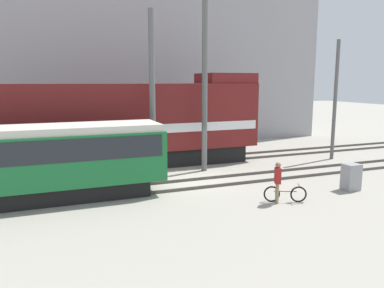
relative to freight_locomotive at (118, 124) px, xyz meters
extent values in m
plane|color=#9E998C|center=(2.82, -4.15, -2.50)|extent=(120.00, 120.00, 0.00)
cube|color=#47423D|center=(2.82, -5.72, -2.43)|extent=(60.00, 0.07, 0.14)
cube|color=#47423D|center=(2.82, -4.29, -2.43)|extent=(60.00, 0.07, 0.14)
cube|color=#47423D|center=(2.82, -0.72, -2.43)|extent=(60.00, 0.07, 0.14)
cube|color=#47423D|center=(2.82, 0.72, -2.43)|extent=(60.00, 0.07, 0.14)
cube|color=#99999E|center=(2.82, 9.26, 4.20)|extent=(31.30, 6.00, 13.39)
cube|color=black|center=(-0.14, 0.00, -2.00)|extent=(15.28, 2.55, 1.00)
cube|color=maroon|center=(-0.14, 0.00, 0.37)|extent=(16.60, 3.00, 3.74)
cube|color=white|center=(-0.14, 0.00, -0.19)|extent=(16.27, 3.04, 0.50)
cube|color=maroon|center=(6.67, 0.00, 2.54)|extent=(3.00, 2.85, 0.60)
cube|color=black|center=(-4.77, -5.01, -2.15)|extent=(10.06, 2.00, 0.70)
cube|color=#196B33|center=(-4.77, -5.01, -0.75)|extent=(11.44, 2.50, 2.09)
cube|color=#1E2328|center=(-4.77, -5.01, -0.26)|extent=(10.98, 2.54, 0.90)
cube|color=beige|center=(-4.77, -5.01, 0.44)|extent=(11.21, 2.38, 0.30)
torus|color=black|center=(5.67, -8.93, -2.16)|extent=(0.64, 0.33, 0.67)
torus|color=black|center=(4.68, -8.49, -2.16)|extent=(0.64, 0.33, 0.67)
cylinder|color=#B21E1E|center=(5.17, -8.71, -2.05)|extent=(0.85, 0.40, 0.04)
cylinder|color=#B21E1E|center=(4.82, -8.55, -2.01)|extent=(0.03, 0.03, 0.30)
cylinder|color=#262626|center=(5.67, -8.93, -1.78)|extent=(0.20, 0.41, 0.02)
cylinder|color=#8C7A5B|center=(4.83, -8.62, -2.08)|extent=(0.11, 0.11, 0.83)
cylinder|color=#8C7A5B|center=(4.77, -8.77, -2.08)|extent=(0.11, 0.11, 0.83)
cube|color=maroon|center=(4.80, -8.70, -1.35)|extent=(0.35, 0.42, 0.64)
sphere|color=#8C664C|center=(4.80, -8.70, -0.92)|extent=(0.22, 0.22, 0.22)
cylinder|color=#595959|center=(1.36, -2.50, 1.69)|extent=(0.30, 0.30, 8.38)
cylinder|color=#595959|center=(4.23, -2.50, 2.29)|extent=(0.30, 0.30, 9.57)
cylinder|color=#595959|center=(13.01, -2.50, 1.18)|extent=(0.22, 0.22, 7.36)
cube|color=gray|center=(8.97, -8.31, -1.90)|extent=(0.70, 0.60, 1.20)
camera|label=1|loc=(-3.62, -21.00, 2.36)|focal=35.00mm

